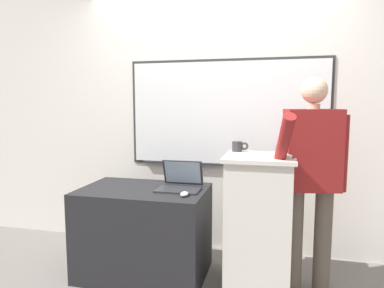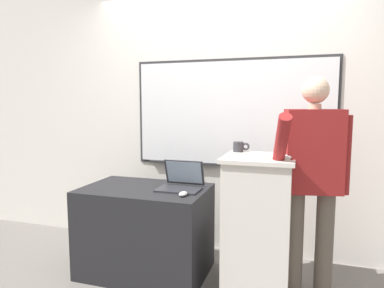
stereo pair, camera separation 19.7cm
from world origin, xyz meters
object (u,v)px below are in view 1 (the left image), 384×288
at_px(wireless_keyboard, 263,156).
at_px(person_presenter, 311,172).
at_px(lectern_podium, 258,223).
at_px(coffee_mug, 238,146).
at_px(computer_mouse_by_laptop, 184,194).
at_px(laptop, 181,181).
at_px(side_desk, 144,231).
at_px(computer_mouse_by_keyboard, 289,156).

bearing_deg(wireless_keyboard, person_presenter, 15.87).
bearing_deg(person_presenter, lectern_podium, 173.72).
relative_size(wireless_keyboard, coffee_mug, 3.05).
distance_m(person_presenter, computer_mouse_by_laptop, 0.96).
relative_size(person_presenter, coffee_mug, 12.27).
height_order(wireless_keyboard, coffee_mug, coffee_mug).
xyz_separation_m(laptop, computer_mouse_by_laptop, (0.09, -0.22, -0.05)).
bearing_deg(wireless_keyboard, coffee_mug, 129.91).
xyz_separation_m(wireless_keyboard, coffee_mug, (-0.21, 0.25, 0.03)).
bearing_deg(coffee_mug, side_desk, -166.69).
distance_m(computer_mouse_by_keyboard, coffee_mug, 0.47).
xyz_separation_m(side_desk, person_presenter, (1.32, 0.03, 0.57)).
relative_size(person_presenter, laptop, 4.73).
bearing_deg(coffee_mug, computer_mouse_by_laptop, -137.78).
distance_m(lectern_podium, coffee_mug, 0.63).
xyz_separation_m(person_presenter, coffee_mug, (-0.56, 0.15, 0.16)).
distance_m(side_desk, wireless_keyboard, 1.20).
distance_m(computer_mouse_by_laptop, coffee_mug, 0.60).
bearing_deg(side_desk, coffee_mug, 13.31).
bearing_deg(wireless_keyboard, side_desk, 175.93).
height_order(side_desk, wireless_keyboard, wireless_keyboard).
bearing_deg(wireless_keyboard, laptop, 168.65).
xyz_separation_m(person_presenter, computer_mouse_by_laptop, (-0.93, -0.19, -0.18)).
bearing_deg(laptop, person_presenter, -1.86).
relative_size(laptop, computer_mouse_by_keyboard, 3.47).
bearing_deg(person_presenter, computer_mouse_by_laptop, 179.43).
distance_m(lectern_podium, computer_mouse_by_laptop, 0.62).
xyz_separation_m(side_desk, computer_mouse_by_keyboard, (1.16, -0.07, 0.70)).
xyz_separation_m(person_presenter, computer_mouse_by_keyboard, (-0.17, -0.10, 0.14)).
relative_size(person_presenter, computer_mouse_by_laptop, 16.40).
bearing_deg(computer_mouse_by_laptop, wireless_keyboard, 8.32).
bearing_deg(laptop, lectern_podium, -6.20).
height_order(computer_mouse_by_laptop, computer_mouse_by_keyboard, computer_mouse_by_keyboard).
xyz_separation_m(wireless_keyboard, computer_mouse_by_keyboard, (0.19, -0.00, 0.01)).
bearing_deg(side_desk, wireless_keyboard, -4.07).
distance_m(laptop, coffee_mug, 0.56).
distance_m(side_desk, computer_mouse_by_keyboard, 1.36).
relative_size(lectern_podium, coffee_mug, 7.92).
xyz_separation_m(person_presenter, laptop, (-1.02, 0.03, -0.13)).
distance_m(laptop, computer_mouse_by_keyboard, 0.91).
distance_m(side_desk, laptop, 0.54).
xyz_separation_m(laptop, computer_mouse_by_keyboard, (0.85, -0.14, 0.27)).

